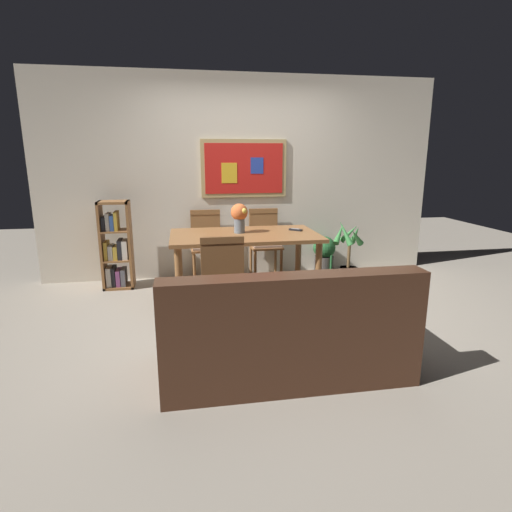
{
  "coord_description": "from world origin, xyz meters",
  "views": [
    {
      "loc": [
        -0.78,
        -3.84,
        1.6
      ],
      "look_at": [
        -0.11,
        -0.02,
        0.65
      ],
      "focal_mm": 29.08,
      "sensor_mm": 36.0,
      "label": 1
    }
  ],
  "objects_px": {
    "dining_chair_far_left": "(206,240)",
    "flower_vase": "(239,215)",
    "leather_couch": "(285,334)",
    "dining_table": "(245,242)",
    "potted_palm": "(348,258)",
    "dining_chair_far_right": "(265,238)",
    "tv_remote": "(296,230)",
    "dining_chair_near_left": "(222,275)",
    "potted_ivy": "(324,254)",
    "bookshelf": "(116,249)"
  },
  "relations": [
    {
      "from": "dining_chair_near_left",
      "to": "dining_table",
      "type": "bearing_deg",
      "value": 67.55
    },
    {
      "from": "dining_chair_far_left",
      "to": "dining_chair_near_left",
      "type": "height_order",
      "value": "same"
    },
    {
      "from": "dining_table",
      "to": "flower_vase",
      "type": "distance_m",
      "value": 0.3
    },
    {
      "from": "dining_chair_far_right",
      "to": "potted_ivy",
      "type": "distance_m",
      "value": 0.88
    },
    {
      "from": "potted_ivy",
      "to": "leather_couch",
      "type": "bearing_deg",
      "value": -114.94
    },
    {
      "from": "leather_couch",
      "to": "dining_chair_far_left",
      "type": "bearing_deg",
      "value": 99.74
    },
    {
      "from": "dining_chair_far_right",
      "to": "potted_palm",
      "type": "relative_size",
      "value": 1.12
    },
    {
      "from": "dining_chair_far_left",
      "to": "dining_chair_near_left",
      "type": "xyz_separation_m",
      "value": [
        0.05,
        -1.63,
        0.0
      ]
    },
    {
      "from": "dining_table",
      "to": "potted_palm",
      "type": "relative_size",
      "value": 1.98
    },
    {
      "from": "dining_chair_far_right",
      "to": "leather_couch",
      "type": "distance_m",
      "value": 2.54
    },
    {
      "from": "tv_remote",
      "to": "dining_chair_near_left",
      "type": "bearing_deg",
      "value": -136.39
    },
    {
      "from": "dining_table",
      "to": "tv_remote",
      "type": "xyz_separation_m",
      "value": [
        0.6,
        0.09,
        0.1
      ]
    },
    {
      "from": "dining_table",
      "to": "potted_palm",
      "type": "xyz_separation_m",
      "value": [
        1.39,
        0.42,
        -0.35
      ]
    },
    {
      "from": "dining_chair_far_right",
      "to": "tv_remote",
      "type": "relative_size",
      "value": 6.22
    },
    {
      "from": "leather_couch",
      "to": "potted_palm",
      "type": "relative_size",
      "value": 2.21
    },
    {
      "from": "dining_chair_far_right",
      "to": "bookshelf",
      "type": "bearing_deg",
      "value": -175.98
    },
    {
      "from": "potted_palm",
      "to": "leather_couch",
      "type": "bearing_deg",
      "value": -122.71
    },
    {
      "from": "dining_chair_far_left",
      "to": "potted_palm",
      "type": "bearing_deg",
      "value": -13.12
    },
    {
      "from": "bookshelf",
      "to": "dining_chair_far_left",
      "type": "bearing_deg",
      "value": 6.6
    },
    {
      "from": "leather_couch",
      "to": "tv_remote",
      "type": "distance_m",
      "value": 1.9
    },
    {
      "from": "potted_ivy",
      "to": "tv_remote",
      "type": "bearing_deg",
      "value": -129.09
    },
    {
      "from": "dining_table",
      "to": "tv_remote",
      "type": "distance_m",
      "value": 0.61
    },
    {
      "from": "leather_couch",
      "to": "potted_ivy",
      "type": "distance_m",
      "value": 2.79
    },
    {
      "from": "flower_vase",
      "to": "leather_couch",
      "type": "bearing_deg",
      "value": -86.73
    },
    {
      "from": "dining_table",
      "to": "dining_chair_far_right",
      "type": "relative_size",
      "value": 1.77
    },
    {
      "from": "potted_ivy",
      "to": "bookshelf",
      "type": "bearing_deg",
      "value": -176.75
    },
    {
      "from": "dining_chair_far_right",
      "to": "tv_remote",
      "type": "bearing_deg",
      "value": -74.24
    },
    {
      "from": "dining_chair_far_left",
      "to": "potted_ivy",
      "type": "height_order",
      "value": "dining_chair_far_left"
    },
    {
      "from": "potted_ivy",
      "to": "potted_palm",
      "type": "distance_m",
      "value": 0.47
    },
    {
      "from": "dining_chair_far_left",
      "to": "flower_vase",
      "type": "xyz_separation_m",
      "value": [
        0.33,
        -0.77,
        0.42
      ]
    },
    {
      "from": "dining_chair_far_right",
      "to": "flower_vase",
      "type": "height_order",
      "value": "flower_vase"
    },
    {
      "from": "leather_couch",
      "to": "flower_vase",
      "type": "height_order",
      "value": "flower_vase"
    },
    {
      "from": "dining_chair_far_left",
      "to": "leather_couch",
      "type": "bearing_deg",
      "value": -80.26
    },
    {
      "from": "dining_chair_far_left",
      "to": "potted_ivy",
      "type": "xyz_separation_m",
      "value": [
        1.61,
        0.03,
        -0.26
      ]
    },
    {
      "from": "dining_chair_far_right",
      "to": "potted_palm",
      "type": "height_order",
      "value": "dining_chair_far_right"
    },
    {
      "from": "leather_couch",
      "to": "potted_palm",
      "type": "distance_m",
      "value": 2.48
    },
    {
      "from": "dining_table",
      "to": "bookshelf",
      "type": "bearing_deg",
      "value": 154.57
    },
    {
      "from": "potted_ivy",
      "to": "potted_palm",
      "type": "xyz_separation_m",
      "value": [
        0.17,
        -0.44,
        0.05
      ]
    },
    {
      "from": "dining_table",
      "to": "potted_ivy",
      "type": "relative_size",
      "value": 3.0
    },
    {
      "from": "leather_couch",
      "to": "dining_chair_far_right",
      "type": "bearing_deg",
      "value": 82.34
    },
    {
      "from": "dining_table",
      "to": "potted_ivy",
      "type": "distance_m",
      "value": 1.55
    },
    {
      "from": "leather_couch",
      "to": "flower_vase",
      "type": "relative_size",
      "value": 5.54
    },
    {
      "from": "dining_chair_near_left",
      "to": "tv_remote",
      "type": "distance_m",
      "value": 1.31
    },
    {
      "from": "tv_remote",
      "to": "dining_chair_far_left",
      "type": "bearing_deg",
      "value": 142.69
    },
    {
      "from": "dining_chair_near_left",
      "to": "potted_palm",
      "type": "bearing_deg",
      "value": 35.27
    },
    {
      "from": "bookshelf",
      "to": "flower_vase",
      "type": "relative_size",
      "value": 3.29
    },
    {
      "from": "leather_couch",
      "to": "flower_vase",
      "type": "distance_m",
      "value": 1.85
    },
    {
      "from": "potted_palm",
      "to": "dining_chair_far_right",
      "type": "bearing_deg",
      "value": 157.47
    },
    {
      "from": "dining_table",
      "to": "tv_remote",
      "type": "bearing_deg",
      "value": 8.1
    },
    {
      "from": "dining_chair_far_right",
      "to": "flower_vase",
      "type": "xyz_separation_m",
      "value": [
        -0.44,
        -0.77,
        0.42
      ]
    }
  ]
}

